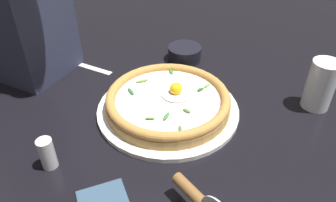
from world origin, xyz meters
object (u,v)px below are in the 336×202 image
at_px(side_bowl, 185,53).
at_px(table_knife, 73,61).
at_px(pizza_cutter, 201,202).
at_px(pepper_shaker, 47,154).
at_px(pizza, 168,100).
at_px(drinking_glass, 320,88).

height_order(side_bowl, table_knife, side_bowl).
xyz_separation_m(side_bowl, pizza_cutter, (-0.54, -0.15, 0.02)).
height_order(pizza_cutter, pepper_shaker, pizza_cutter).
bearing_deg(pizza, pepper_shaker, 141.47).
bearing_deg(drinking_glass, side_bowl, 68.53).
bearing_deg(table_knife, pepper_shaker, -158.26).
height_order(side_bowl, drinking_glass, drinking_glass).
distance_m(table_knife, drinking_glass, 0.71).
xyz_separation_m(pizza_cutter, table_knife, (0.43, 0.48, -0.04)).
height_order(side_bowl, pepper_shaker, pepper_shaker).
bearing_deg(pizza_cutter, table_knife, 47.86).
distance_m(side_bowl, drinking_glass, 0.40).
distance_m(pizza, pepper_shaker, 0.30).
distance_m(side_bowl, pizza_cutter, 0.56).
bearing_deg(drinking_glass, pizza, 108.40).
bearing_deg(pizza_cutter, pepper_shaker, 83.17).
bearing_deg(table_knife, drinking_glass, -93.11).
bearing_deg(side_bowl, table_knife, 108.35).
relative_size(pizza_cutter, drinking_glass, 1.01).
distance_m(pizza_cutter, table_knife, 0.65).
distance_m(table_knife, pepper_shaker, 0.43).
height_order(pizza_cutter, drinking_glass, drinking_glass).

